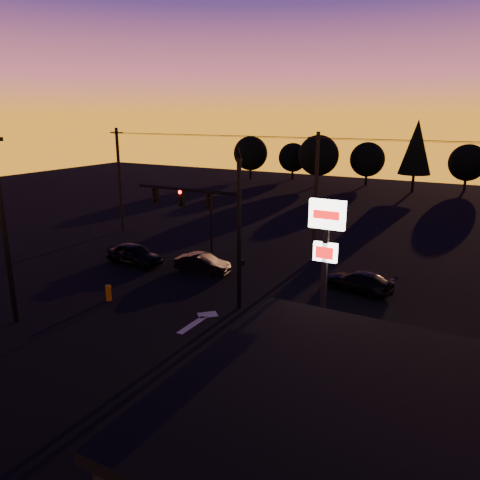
# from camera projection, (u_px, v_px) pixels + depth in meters

# --- Properties ---
(ground) EXTENTS (120.00, 120.00, 0.00)m
(ground) POSITION_uv_depth(u_px,v_px,m) (172.00, 331.00, 22.64)
(ground) COLOR black
(ground) RESTS_ON ground
(lane_arrow) EXTENTS (1.20, 3.10, 0.01)m
(lane_arrow) POSITION_uv_depth(u_px,v_px,m) (200.00, 320.00, 23.81)
(lane_arrow) COLOR beige
(lane_arrow) RESTS_ON ground
(traffic_signal_mast) EXTENTS (6.79, 0.52, 8.58)m
(traffic_signal_mast) POSITION_uv_depth(u_px,v_px,m) (213.00, 216.00, 24.77)
(traffic_signal_mast) COLOR black
(traffic_signal_mast) RESTS_ON ground
(secondary_signal) EXTENTS (0.30, 0.31, 4.35)m
(secondary_signal) POSITION_uv_depth(u_px,v_px,m) (211.00, 218.00, 33.93)
(secondary_signal) COLOR black
(secondary_signal) RESTS_ON ground
(parking_lot_light) EXTENTS (1.25, 0.30, 9.14)m
(parking_lot_light) POSITION_uv_depth(u_px,v_px,m) (3.00, 220.00, 22.24)
(parking_lot_light) COLOR black
(parking_lot_light) RESTS_ON ground
(pylon_sign) EXTENTS (1.50, 0.28, 6.80)m
(pylon_sign) POSITION_uv_depth(u_px,v_px,m) (326.00, 245.00, 19.35)
(pylon_sign) COLOR black
(pylon_sign) RESTS_ON ground
(utility_pole_0) EXTENTS (1.40, 0.26, 9.00)m
(utility_pole_0) POSITION_uv_depth(u_px,v_px,m) (120.00, 180.00, 40.74)
(utility_pole_0) COLOR black
(utility_pole_0) RESTS_ON ground
(utility_pole_1) EXTENTS (1.40, 0.26, 9.00)m
(utility_pole_1) POSITION_uv_depth(u_px,v_px,m) (316.00, 197.00, 32.32)
(utility_pole_1) COLOR black
(utility_pole_1) RESTS_ON ground
(power_wires) EXTENTS (36.00, 1.22, 0.07)m
(power_wires) POSITION_uv_depth(u_px,v_px,m) (318.00, 138.00, 31.28)
(power_wires) COLOR black
(power_wires) RESTS_ON ground
(bollard) EXTENTS (0.30, 0.30, 0.89)m
(bollard) POSITION_uv_depth(u_px,v_px,m) (108.00, 293.00, 26.21)
(bollard) COLOR #BE6F06
(bollard) RESTS_ON ground
(tree_0) EXTENTS (5.36, 5.36, 6.74)m
(tree_0) POSITION_uv_depth(u_px,v_px,m) (251.00, 153.00, 74.08)
(tree_0) COLOR black
(tree_0) RESTS_ON ground
(tree_1) EXTENTS (4.54, 4.54, 5.71)m
(tree_1) POSITION_uv_depth(u_px,v_px,m) (293.00, 157.00, 73.97)
(tree_1) COLOR black
(tree_1) RESTS_ON ground
(tree_2) EXTENTS (5.77, 5.78, 7.26)m
(tree_2) POSITION_uv_depth(u_px,v_px,m) (318.00, 155.00, 66.70)
(tree_2) COLOR black
(tree_2) RESTS_ON ground
(tree_3) EXTENTS (4.95, 4.95, 6.22)m
(tree_3) POSITION_uv_depth(u_px,v_px,m) (367.00, 159.00, 67.43)
(tree_3) COLOR black
(tree_3) RESTS_ON ground
(tree_4) EXTENTS (4.18, 4.18, 9.50)m
(tree_4) POSITION_uv_depth(u_px,v_px,m) (416.00, 147.00, 61.06)
(tree_4) COLOR black
(tree_4) RESTS_ON ground
(tree_5) EXTENTS (4.95, 4.95, 6.22)m
(tree_5) POSITION_uv_depth(u_px,v_px,m) (468.00, 163.00, 63.04)
(tree_5) COLOR black
(tree_5) RESTS_ON ground
(car_left) EXTENTS (4.35, 1.97, 1.45)m
(car_left) POSITION_uv_depth(u_px,v_px,m) (134.00, 254.00, 32.46)
(car_left) COLOR black
(car_left) RESTS_ON ground
(car_mid) EXTENTS (3.84, 1.62, 1.23)m
(car_mid) POSITION_uv_depth(u_px,v_px,m) (203.00, 263.00, 30.78)
(car_mid) COLOR black
(car_mid) RESTS_ON ground
(car_right) EXTENTS (4.49, 2.64, 1.22)m
(car_right) POSITION_uv_depth(u_px,v_px,m) (358.00, 281.00, 27.50)
(car_right) COLOR black
(car_right) RESTS_ON ground
(suv_parked) EXTENTS (2.76, 5.26, 1.41)m
(suv_parked) POSITION_uv_depth(u_px,v_px,m) (288.00, 406.00, 15.63)
(suv_parked) COLOR black
(suv_parked) RESTS_ON ground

